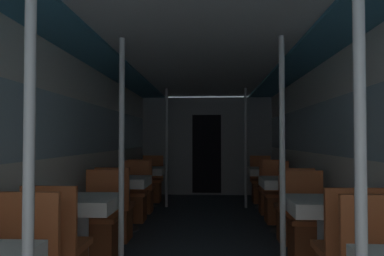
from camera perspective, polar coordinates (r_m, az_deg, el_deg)
The scene contains 26 objects.
wall_left at distance 4.71m, azimuth -16.43°, elevation -3.04°, with size 0.05×9.83×2.17m.
wall_right at distance 4.66m, azimuth 20.13°, elevation -3.03°, with size 0.05×9.83×2.17m.
ceiling_panel at distance 4.55m, azimuth 1.73°, elevation 10.59°, with size 2.94×9.83×0.07m.
bulkhead_far at distance 8.37m, azimuth 2.26°, elevation -2.77°, with size 2.88×0.09×2.17m.
support_pole_left_0 at distance 1.82m, azimuth -23.61°, elevation -6.61°, with size 0.05×0.05×2.17m.
dining_table_left_1 at distance 3.61m, azimuth -16.35°, elevation -11.92°, with size 0.62×0.62×0.72m.
chair_left_far_1 at distance 4.19m, azimuth -13.82°, elevation -14.86°, with size 0.41×0.41×0.90m.
support_pole_left_1 at distance 3.46m, azimuth -10.69°, elevation -4.30°, with size 0.05×0.05×2.17m.
dining_table_left_2 at distance 5.26m, azimuth -10.07°, elevation -8.69°, with size 0.62×0.62×0.72m.
chair_left_near_2 at distance 4.78m, azimuth -11.61°, elevation -13.20°, with size 0.41×0.41×0.90m.
chair_left_far_2 at distance 5.84m, azimuth -8.85°, elevation -11.09°, with size 0.41×0.41×0.90m.
dining_table_left_3 at distance 6.95m, azimuth -6.86°, elevation -6.98°, with size 0.62×0.62×0.72m.
chair_left_near_3 at distance 6.45m, azimuth -7.71°, elevation -10.20°, with size 0.41×0.41×0.90m.
chair_left_far_3 at distance 7.53m, azimuth -6.15°, elevation -8.97°, with size 0.41×0.41×0.90m.
support_pole_left_3 at distance 6.87m, azimuth -3.91°, elevation -2.98°, with size 0.05×0.05×2.17m.
support_pole_right_0 at distance 1.75m, azimuth 24.31°, elevation -6.80°, with size 0.05×0.05×2.17m.
dining_table_right_1 at distance 3.56m, azimuth 19.42°, elevation -12.04°, with size 0.62×0.62×0.72m.
chair_right_far_1 at distance 4.15m, azimuth 17.21°, elevation -14.97°, with size 0.41×0.41×0.90m.
support_pole_right_1 at distance 3.42m, azimuth 13.60°, elevation -4.31°, with size 0.05×0.05×2.17m.
dining_table_right_2 at distance 5.23m, azimuth 13.93°, elevation -8.72°, with size 0.62×0.62×0.72m.
chair_right_near_2 at distance 4.75m, azimuth 15.27°, elevation -13.28°, with size 0.41×0.41×0.90m.
chair_right_far_2 at distance 5.81m, azimuth 12.88°, elevation -11.12°, with size 0.41×0.41×0.90m.
dining_table_right_3 at distance 6.93m, azimuth 11.15°, elevation -6.98°, with size 0.62×0.62×0.72m.
chair_right_near_3 at distance 6.42m, azimuth 11.89°, elevation -10.21°, with size 0.41×0.41×0.90m.
chair_right_far_3 at distance 7.51m, azimuth 10.55°, elevation -8.97°, with size 0.41×0.41×0.90m.
support_pole_right_3 at distance 6.86m, azimuth 8.18°, elevation -2.97°, with size 0.05×0.05×2.17m.
Camera 1 is at (0.08, -0.93, 1.25)m, focal length 35.00 mm.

